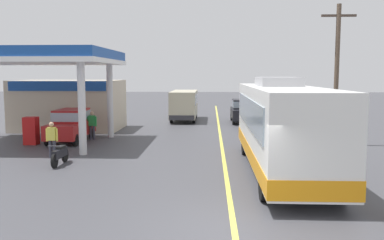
{
  "coord_description": "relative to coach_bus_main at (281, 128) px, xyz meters",
  "views": [
    {
      "loc": [
        -0.58,
        -9.68,
        3.79
      ],
      "look_at": [
        -1.5,
        10.0,
        1.6
      ],
      "focal_mm": 38.37,
      "sensor_mm": 36.0,
      "label": 1
    }
  ],
  "objects": [
    {
      "name": "pedestrian_by_shop",
      "position": [
        -9.94,
        2.06,
        -0.79
      ],
      "size": [
        0.55,
        0.22,
        1.66
      ],
      "color": "#33333F",
      "rests_on": "ground"
    },
    {
      "name": "pedestrian_near_pump",
      "position": [
        -9.66,
        7.41,
        -0.79
      ],
      "size": [
        0.55,
        0.22,
        1.66
      ],
      "color": "#33333F",
      "rests_on": "ground"
    },
    {
      "name": "minibus_opposing_lane",
      "position": [
        -4.95,
        17.73,
        -0.25
      ],
      "size": [
        2.04,
        6.13,
        2.44
      ],
      "color": "#BFB799",
      "rests_on": "ground"
    },
    {
      "name": "car_at_pump",
      "position": [
        -10.7,
        6.83,
        -0.71
      ],
      "size": [
        1.7,
        4.2,
        1.82
      ],
      "color": "maroon",
      "rests_on": "ground"
    },
    {
      "name": "lane_divider_stripe",
      "position": [
        -2.15,
        8.69,
        -1.72
      ],
      "size": [
        0.16,
        50.0,
        0.01
      ],
      "primitive_type": "cube",
      "color": "#D8CC4C",
      "rests_on": "ground"
    },
    {
      "name": "utility_pole_roadside",
      "position": [
        3.91,
        6.2,
        2.18
      ],
      "size": [
        1.8,
        0.24,
        7.45
      ],
      "color": "brown",
      "rests_on": "ground"
    },
    {
      "name": "coach_bus_main",
      "position": [
        0.0,
        0.0,
        0.0
      ],
      "size": [
        2.6,
        11.04,
        3.69
      ],
      "color": "white",
      "rests_on": "ground"
    },
    {
      "name": "gas_station_roadside",
      "position": [
        -12.51,
        9.85,
        0.91
      ],
      "size": [
        9.1,
        11.95,
        5.1
      ],
      "color": "#194799",
      "rests_on": "ground"
    },
    {
      "name": "car_trailing_behind_bus",
      "position": [
        -0.26,
        16.52,
        -0.71
      ],
      "size": [
        1.7,
        4.2,
        1.82
      ],
      "color": "black",
      "rests_on": "ground"
    },
    {
      "name": "motorcycle_parked_forecourt",
      "position": [
        -9.08,
        0.7,
        -1.28
      ],
      "size": [
        0.55,
        1.8,
        0.92
      ],
      "color": "black",
      "rests_on": "ground"
    },
    {
      "name": "ground",
      "position": [
        -2.15,
        13.69,
        -1.72
      ],
      "size": [
        120.0,
        120.0,
        0.0
      ],
      "primitive_type": "plane",
      "color": "#424247"
    }
  ]
}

